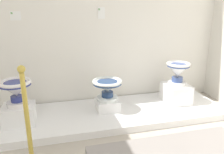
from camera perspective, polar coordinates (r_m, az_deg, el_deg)
display_platform at (r=3.10m, az=-1.42°, el=-9.38°), size 3.27×0.97×0.09m
plinth_block_broad_patterned at (r=2.95m, az=-22.44°, el=-8.76°), size 0.37×0.31×0.23m
antique_toilet_broad_patterned at (r=2.83m, az=-23.16°, el=-2.84°), size 0.37×0.37×0.31m
plinth_block_squat_floral at (r=3.11m, az=-1.16°, el=-7.00°), size 0.30×0.29×0.14m
antique_toilet_squat_floral at (r=3.01m, az=-1.19°, el=-2.46°), size 0.40×0.40×0.28m
plinth_block_pale_glazed at (r=3.47m, az=15.90°, el=-3.92°), size 0.34×0.39×0.27m
antique_toilet_pale_glazed at (r=3.36m, az=16.36°, el=1.56°), size 0.34×0.34×0.33m
info_placard_first at (r=3.25m, az=-23.29°, el=14.06°), size 0.13×0.01×0.11m
info_placard_second at (r=3.28m, az=-2.73°, el=15.94°), size 0.10×0.01×0.16m
stanchion_post_near_left at (r=2.17m, az=-19.96°, el=-16.06°), size 0.28×0.28×1.00m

